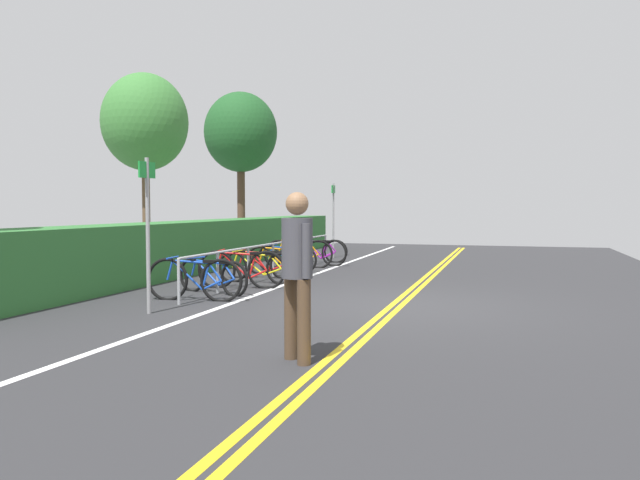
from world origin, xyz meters
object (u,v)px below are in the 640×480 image
(bicycle_4, at_px, (262,264))
(tree_far_right, at_px, (241,133))
(bicycle_8, at_px, (316,252))
(bicycle_7, at_px, (298,254))
(sign_post_far, at_px, (333,213))
(bicycle_5, at_px, (279,260))
(sign_post_near, at_px, (148,220))
(bicycle_3, at_px, (257,267))
(bicycle_6, at_px, (287,258))
(pedestrian, at_px, (297,264))
(bicycle_0, at_px, (194,279))
(bike_rack, at_px, (273,251))
(bicycle_2, at_px, (242,269))
(bicycle_1, at_px, (213,276))
(tree_mid, at_px, (145,123))
(bicycle_9, at_px, (318,251))

(bicycle_4, height_order, tree_far_right, tree_far_right)
(bicycle_8, bearing_deg, bicycle_4, 175.86)
(bicycle_7, height_order, sign_post_far, sign_post_far)
(bicycle_4, bearing_deg, tree_far_right, 26.90)
(bicycle_5, xyz_separation_m, sign_post_near, (-5.60, -0.03, 1.06))
(bicycle_3, bearing_deg, bicycle_6, 4.84)
(bicycle_3, bearing_deg, tree_far_right, 25.93)
(bicycle_4, relative_size, pedestrian, 0.95)
(bicycle_3, relative_size, bicycle_5, 1.07)
(bicycle_0, xyz_separation_m, sign_post_near, (-1.34, 0.03, 1.03))
(bicycle_8, bearing_deg, bike_rack, 177.61)
(bicycle_7, distance_m, pedestrian, 9.77)
(bicycle_8, bearing_deg, sign_post_near, 179.11)
(tree_far_right, bearing_deg, sign_post_near, -161.52)
(bicycle_2, height_order, bicycle_6, bicycle_2)
(bicycle_5, relative_size, bicycle_7, 0.94)
(bike_rack, bearing_deg, bicycle_1, 178.76)
(bicycle_7, distance_m, tree_far_right, 8.40)
(bike_rack, height_order, sign_post_near, sign_post_near)
(bicycle_0, height_order, bicycle_1, bicycle_0)
(bicycle_1, bearing_deg, bicycle_4, 1.22)
(bicycle_1, relative_size, pedestrian, 0.96)
(bicycle_8, bearing_deg, bicycle_5, 176.39)
(bicycle_1, bearing_deg, pedestrian, -143.89)
(bicycle_5, relative_size, sign_post_near, 0.71)
(bicycle_8, relative_size, sign_post_near, 0.79)
(bicycle_3, bearing_deg, tree_mid, 57.60)
(bicycle_1, xyz_separation_m, bicycle_2, (0.84, -0.20, 0.05))
(bicycle_6, bearing_deg, sign_post_far, -0.16)
(bicycle_8, distance_m, tree_mid, 5.79)
(bicycle_2, xyz_separation_m, pedestrian, (-5.12, -2.92, 0.64))
(pedestrian, xyz_separation_m, sign_post_near, (2.07, 3.06, 0.38))
(bicycle_9, bearing_deg, bicycle_2, -178.13)
(bicycle_5, height_order, tree_far_right, tree_far_right)
(tree_far_right, bearing_deg, bicycle_1, -158.40)
(bicycle_6, relative_size, bicycle_9, 1.01)
(bicycle_5, relative_size, tree_mid, 0.32)
(bicycle_3, distance_m, sign_post_far, 6.67)
(bicycle_4, height_order, bicycle_9, bicycle_9)
(bicycle_2, xyz_separation_m, bicycle_8, (4.94, 0.02, -0.01))
(bicycle_6, xyz_separation_m, tree_mid, (0.42, 4.21, 3.54))
(bike_rack, relative_size, bicycle_0, 4.96)
(bicycle_6, relative_size, pedestrian, 0.95)
(bicycle_8, height_order, tree_far_right, tree_far_right)
(bike_rack, xyz_separation_m, bicycle_9, (3.68, 0.05, -0.26))
(bicycle_7, bearing_deg, bicycle_4, 179.37)
(bicycle_0, bearing_deg, bicycle_8, -0.77)
(bicycle_5, height_order, sign_post_near, sign_post_near)
(bicycle_0, height_order, tree_far_right, tree_far_right)
(bicycle_2, relative_size, tree_far_right, 0.30)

